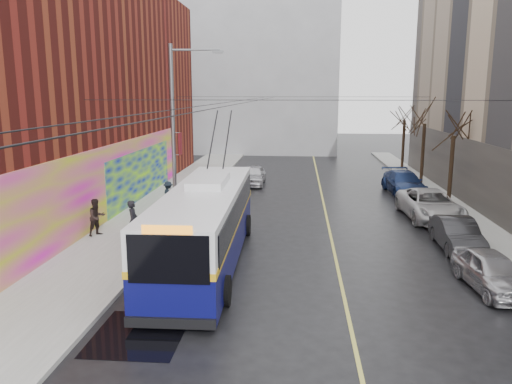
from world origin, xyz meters
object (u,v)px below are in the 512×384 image
streetlight_pole (176,131)px  tree_mid (425,113)px  tree_near (455,122)px  following_car (253,175)px  pedestrian_a (133,221)px  parked_car_c (430,205)px  parked_car_d (404,183)px  parked_car_b (457,234)px  parked_car_a (492,271)px  pedestrian_b (97,217)px  tree_far (405,111)px  trolleybus (205,224)px  pedestrian_c (168,195)px

streetlight_pole → tree_mid: bearing=40.7°
tree_near → following_car: tree_near is taller
streetlight_pole → pedestrian_a: size_ratio=4.80×
parked_car_c → parked_car_d: (0.00, 6.88, -0.03)m
streetlight_pole → parked_car_b: bearing=-12.7°
tree_mid → parked_car_d: 6.12m
parked_car_a → parked_car_b: bearing=82.2°
streetlight_pole → pedestrian_b: streetlight_pole is taller
tree_far → parked_car_d: bearing=-100.6°
tree_mid → tree_near: bearing=-90.0°
parked_car_b → parked_car_c: 5.39m
tree_near → parked_car_c: tree_near is taller
trolleybus → following_car: (0.31, 17.30, -0.91)m
parked_car_c → pedestrian_b: bearing=-165.8°
tree_far → pedestrian_c: size_ratio=4.27×
trolleybus → parked_car_a: (10.30, -1.92, -0.95)m
parked_car_b → following_car: (-10.20, 14.67, 0.03)m
parked_car_a → pedestrian_c: (-14.13, 10.76, 0.25)m
trolleybus → pedestrian_c: 9.66m
tree_near → parked_car_b: size_ratio=1.54×
parked_car_a → pedestrian_c: pedestrian_c is taller
trolleybus → parked_car_c: trolleybus is taller
streetlight_pole → pedestrian_a: (-1.23, -3.39, -3.76)m
streetlight_pole → parked_car_d: 16.64m
pedestrian_b → pedestrian_c: 6.18m
tree_mid → parked_car_c: size_ratio=1.19×
pedestrian_b → pedestrian_c: size_ratio=1.13×
parked_car_c → pedestrian_a: 15.53m
parked_car_b → pedestrian_b: bearing=179.5°
trolleybus → parked_car_b: size_ratio=2.98×
tree_mid → parked_car_a: (-2.41, -20.45, -4.58)m
parked_car_b → pedestrian_c: size_ratio=2.70×
pedestrian_b → pedestrian_c: bearing=18.7°
following_car → parked_car_c: bearing=-40.8°
tree_near → following_car: bearing=155.1°
pedestrian_b → pedestrian_a: bearing=-75.8°
tree_far → pedestrian_c: tree_far is taller
parked_car_c → parked_car_a: bearing=-95.4°
trolleybus → following_car: bearing=88.0°
parked_car_d → pedestrian_c: size_ratio=3.38×
parked_car_d → following_car: size_ratio=1.24×
tree_far → pedestrian_c: 23.87m
streetlight_pole → parked_car_b: 13.89m
parked_car_a → parked_car_d: parked_car_d is taller
parked_car_d → tree_far: bearing=74.5°
parked_car_c → pedestrian_b: pedestrian_b is taller
tree_near → pedestrian_c: size_ratio=4.16×
tree_near → parked_car_c: 5.83m
trolleybus → pedestrian_c: size_ratio=8.04×
tree_far → parked_car_d: size_ratio=1.26×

